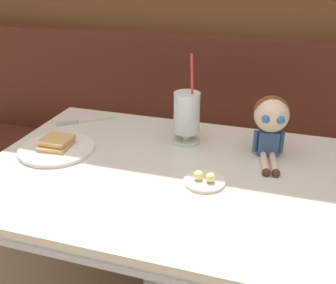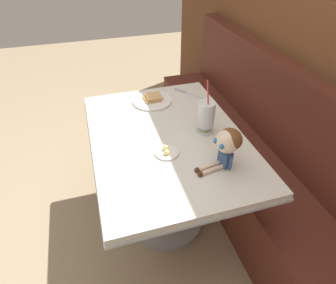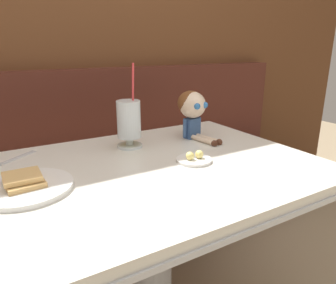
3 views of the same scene
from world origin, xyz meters
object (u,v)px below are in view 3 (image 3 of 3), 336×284
object	(u,v)px
milkshake_glass	(129,122)
butter_saucer	(194,159)
seated_doll	(192,108)
toast_plate	(25,186)

from	to	relation	value
milkshake_glass	butter_saucer	world-z (taller)	milkshake_glass
butter_saucer	seated_doll	xyz separation A→B (m)	(0.16, 0.24, 0.12)
toast_plate	milkshake_glass	xyz separation A→B (m)	(0.39, 0.20, 0.09)
butter_saucer	seated_doll	bearing A→B (deg)	56.78
milkshake_glass	seated_doll	xyz separation A→B (m)	(0.28, -0.02, 0.03)
seated_doll	milkshake_glass	bearing A→B (deg)	176.78
toast_plate	seated_doll	world-z (taller)	seated_doll
seated_doll	toast_plate	bearing A→B (deg)	-164.91
toast_plate	butter_saucer	bearing A→B (deg)	-6.28
toast_plate	seated_doll	size ratio (longest dim) A/B	1.11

